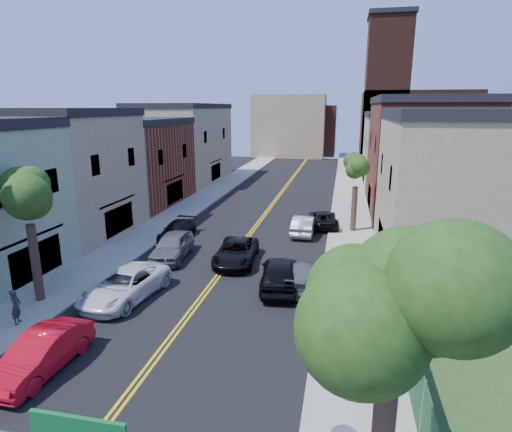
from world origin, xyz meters
The scene contains 28 objects.
sidewalk_left centered at (-7.90, 40.00, 0.07)m, with size 3.20×100.00×0.15m, color gray.
sidewalk_right centered at (7.90, 40.00, 0.07)m, with size 3.20×100.00×0.15m, color gray.
curb_left centered at (-6.15, 40.00, 0.07)m, with size 0.30×100.00×0.15m, color gray.
curb_right centered at (6.15, 40.00, 0.07)m, with size 0.30×100.00×0.15m, color gray.
bldg_left_tan_near centered at (-14.00, 25.00, 4.50)m, with size 9.00×10.00×9.00m, color #998466.
bldg_left_brick centered at (-14.00, 36.00, 4.00)m, with size 9.00×12.00×8.00m, color brown.
bldg_left_tan_far centered at (-14.00, 50.00, 4.75)m, with size 9.00×16.00×9.50m, color #998466.
bldg_right_tan centered at (14.00, 24.00, 4.50)m, with size 9.00×12.00×9.00m, color #998466.
bldg_right_brick centered at (14.00, 38.00, 5.00)m, with size 9.00×14.00×10.00m, color brown.
bldg_right_palegrn centered at (14.00, 52.00, 4.25)m, with size 9.00×12.00×8.50m, color gray.
church centered at (16.33, 67.07, 7.24)m, with size 16.20×14.20×22.60m.
backdrop_left centered at (-4.00, 82.00, 6.00)m, with size 14.00×8.00×12.00m, color #998466.
backdrop_center centered at (0.00, 86.00, 5.00)m, with size 10.00×8.00×10.00m, color brown.
fence_right centered at (9.50, 9.50, 1.10)m, with size 0.04×15.00×1.90m, color #143F1E.
tree_left_mid centered at (-7.88, 14.01, 6.58)m, with size 5.20×5.20×9.29m.
tree_right_corner centered at (7.93, 4.01, 7.31)m, with size 5.80×5.80×10.35m.
tree_right_far centered at (7.92, 30.01, 5.76)m, with size 4.40×4.40×8.03m.
red_sedan centered at (-3.80, 8.89, 0.74)m, with size 1.57×4.51×1.49m, color red.
white_pickup centered at (-3.80, 15.19, 0.77)m, with size 2.56×5.55×1.54m, color silver.
grey_car_left centered at (-3.80, 21.42, 0.84)m, with size 1.98×4.93×1.68m, color #5A5D62.
black_car_left centered at (-5.13, 25.56, 0.64)m, with size 1.80×4.42×1.28m, color black.
grey_car_right centered at (5.06, 18.54, 0.69)m, with size 1.94×4.77×1.38m, color #5B5E62.
black_car_right centered at (3.80, 18.18, 0.86)m, with size 2.03×5.06×1.72m, color black.
silver_car_right centered at (4.12, 28.65, 0.75)m, with size 1.59×4.56×1.50m, color #9EA1A5.
dark_car_right_far centered at (5.50, 31.10, 0.67)m, with size 2.22×4.82×1.34m, color black.
black_suv_lane centered at (0.50, 21.50, 0.72)m, with size 2.40×5.21×1.45m, color black.
pedestrian_left centered at (-7.20, 11.63, 0.97)m, with size 0.60×0.39×1.64m, color #2A2B32.
pedestrian_right centered at (7.98, 12.57, 0.98)m, with size 0.81×0.63×1.66m, color #A4191B.
Camera 1 is at (6.89, -3.14, 9.65)m, focal length 29.61 mm.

